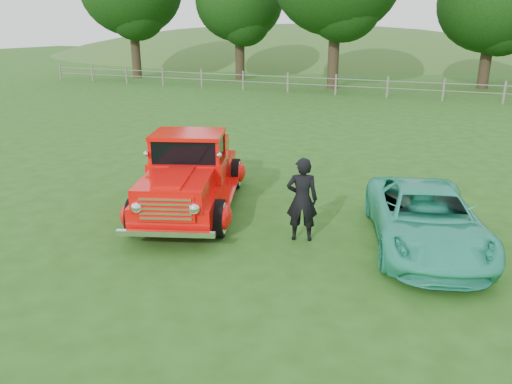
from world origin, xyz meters
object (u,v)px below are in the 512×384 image
at_px(tree_near_east, 494,3).
at_px(red_pickup, 190,175).
at_px(man, 302,199).
at_px(tree_mid_west, 239,2).
at_px(teal_sedan, 426,218).

relative_size(tree_near_east, red_pickup, 1.58).
distance_m(red_pickup, man, 2.91).
xyz_separation_m(red_pickup, man, (2.84, -0.66, 0.03)).
relative_size(tree_mid_west, teal_sedan, 2.07).
height_order(red_pickup, teal_sedan, red_pickup).
relative_size(tree_near_east, man, 5.04).
height_order(teal_sedan, man, man).
bearing_deg(man, red_pickup, -31.08).
distance_m(tree_mid_west, man, 30.37).
bearing_deg(man, tree_mid_west, -80.91).
bearing_deg(tree_mid_west, red_pickup, -67.39).
bearing_deg(tree_mid_west, man, -62.87).
bearing_deg(teal_sedan, tree_mid_west, 105.10).
bearing_deg(teal_sedan, tree_near_east, 71.41).
bearing_deg(red_pickup, tree_near_east, 57.76).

